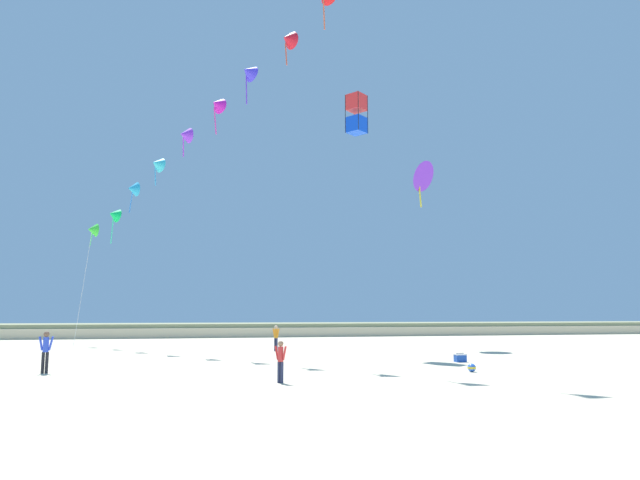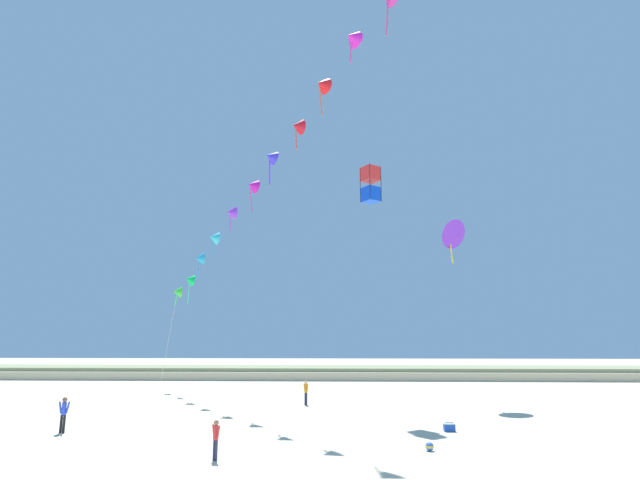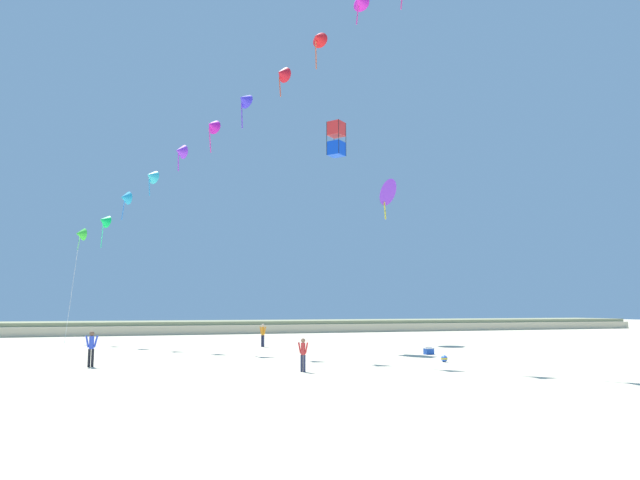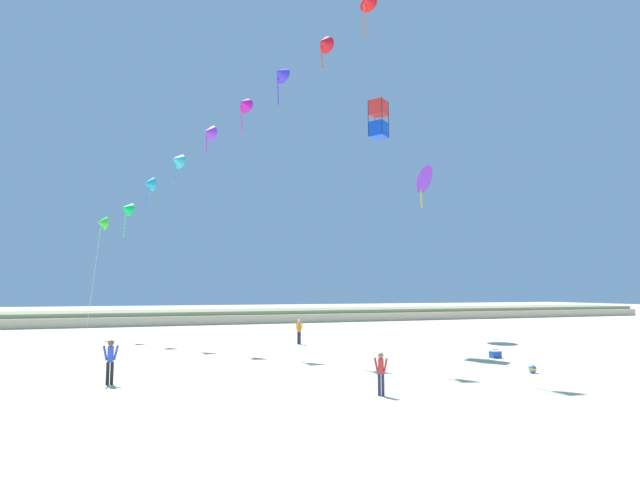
% 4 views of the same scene
% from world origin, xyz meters
% --- Properties ---
extents(ground_plane, '(240.00, 240.00, 0.00)m').
position_xyz_m(ground_plane, '(0.00, 0.00, 0.00)').
color(ground_plane, beige).
extents(dune_ridge, '(120.00, 10.92, 1.40)m').
position_xyz_m(dune_ridge, '(0.00, 47.84, 0.70)').
color(dune_ridge, beige).
rests_on(dune_ridge, ground).
extents(person_near_left, '(0.62, 0.24, 1.76)m').
position_xyz_m(person_near_left, '(-12.05, 8.55, 1.02)').
color(person_near_left, black).
rests_on(person_near_left, ground).
extents(person_near_right, '(0.43, 0.42, 1.52)m').
position_xyz_m(person_near_right, '(-2.82, 3.01, 0.88)').
color(person_near_right, '#282D4C').
rests_on(person_near_right, ground).
extents(person_mid_center, '(0.45, 0.52, 1.73)m').
position_xyz_m(person_mid_center, '(-0.46, 20.38, 1.00)').
color(person_mid_center, '#282D4C').
rests_on(person_mid_center, ground).
extents(kite_banner_string, '(24.04, 31.00, 27.21)m').
position_xyz_m(kite_banner_string, '(-2.86, 17.06, 17.87)').
color(kite_banner_string, '#38D737').
extents(large_kite_low_lead, '(3.01, 2.78, 3.86)m').
position_xyz_m(large_kite_low_lead, '(11.26, 23.16, 13.34)').
color(large_kite_low_lead, '#792DD6').
extents(large_kite_mid_trail, '(1.54, 1.54, 2.64)m').
position_xyz_m(large_kite_mid_trail, '(4.40, 17.36, 15.78)').
color(large_kite_mid_trail, blue).
extents(beach_cooler, '(0.58, 0.41, 0.46)m').
position_xyz_m(beach_cooler, '(7.71, 9.91, 0.21)').
color(beach_cooler, blue).
rests_on(beach_cooler, ground).
extents(beach_ball, '(0.36, 0.36, 0.36)m').
position_xyz_m(beach_ball, '(5.87, 5.11, 0.18)').
color(beach_ball, blue).
rests_on(beach_ball, ground).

